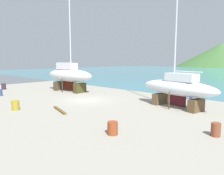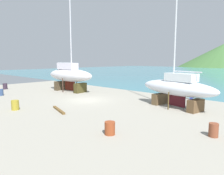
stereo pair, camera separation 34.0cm
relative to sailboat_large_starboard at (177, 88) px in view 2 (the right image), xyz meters
name	(u,v)px [view 2 (the right image)]	position (x,y,z in m)	size (l,w,h in m)	color
ground_plane	(73,103)	(-9.09, -5.28, -1.95)	(45.09, 45.09, 0.00)	gray
headland_hill	(223,67)	(-31.71, 131.28, -1.95)	(113.28, 113.28, 30.24)	#3D6734
sailboat_large_starboard	(177,88)	(0.00, 0.00, 0.00)	(8.29, 3.48, 14.39)	brown
sailboat_far_slipway	(70,75)	(-16.18, -0.66, 0.43)	(8.83, 3.05, 15.85)	#423B1C
worker	(192,92)	(-0.63, 5.01, -1.07)	(0.45, 0.25, 1.69)	#2D3D8E
barrel_tar_black	(5,86)	(-25.21, -6.34, -1.49)	(0.65, 0.65, 0.91)	#2F2332
barrel_ochre	(214,130)	(5.07, -5.56, -1.54)	(0.55, 0.55, 0.82)	brown
barrel_rust_far	(110,128)	(0.34, -9.49, -1.55)	(0.64, 0.64, 0.80)	brown
barrel_blue_faded	(1,92)	(-19.46, -8.90, -1.53)	(0.57, 0.57, 0.84)	navy
barrel_rust_near	(15,105)	(-10.30, -10.83, -1.50)	(0.66, 0.66, 0.90)	olive
timber_short_cross	(59,110)	(-7.11, -8.31, -1.87)	(3.08, 0.23, 0.16)	brown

